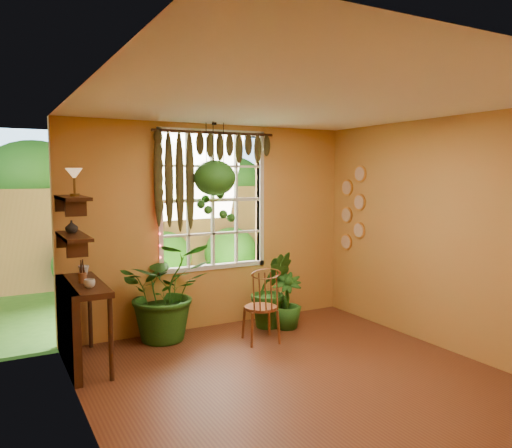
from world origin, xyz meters
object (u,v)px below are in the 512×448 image
Objects in this scene: counter_ledge at (73,316)px; potted_plant_left at (166,291)px; hanging_basket at (215,183)px; potted_plant_mid at (272,289)px; windsor_chair at (262,317)px.

potted_plant_left is at bearing 18.66° from counter_ledge.
hanging_basket is (0.69, 0.05, 1.32)m from potted_plant_left.
counter_ledge is 2.56m from potted_plant_mid.
potted_plant_mid is 1.61m from hanging_basket.
counter_ledge is at bearing -161.34° from potted_plant_left.
counter_ledge is 2.17m from windsor_chair.
windsor_chair is 1.05× the size of potted_plant_mid.
windsor_chair is 0.87× the size of potted_plant_left.
windsor_chair reaches higher than potted_plant_mid.
hanging_basket reaches higher than windsor_chair.
potted_plant_left is 1.42m from potted_plant_mid.
potted_plant_mid is (1.40, -0.18, -0.11)m from potted_plant_left.
potted_plant_mid is (2.55, 0.21, -0.04)m from counter_ledge.
counter_ledge is 1.17× the size of potted_plant_mid.
hanging_basket is at bearing 13.50° from counter_ledge.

